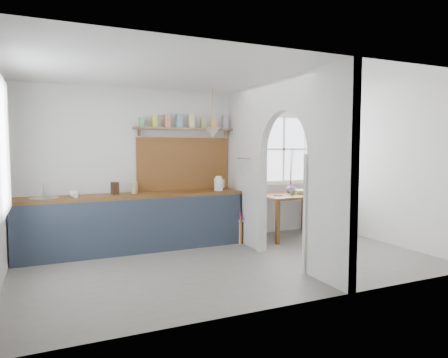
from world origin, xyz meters
name	(u,v)px	position (x,y,z in m)	size (l,w,h in m)	color
floor	(234,263)	(0.00, 0.00, 0.00)	(5.80, 3.20, 0.01)	gray
ceiling	(234,76)	(0.00, 0.00, 2.60)	(5.80, 3.20, 0.01)	silver
walls	(234,171)	(0.00, 0.00, 1.30)	(5.81, 3.21, 2.60)	silver
partition	(275,160)	(0.70, 0.06, 1.45)	(0.12, 3.20, 2.60)	silver
nook_window	(284,149)	(1.80, 1.56, 1.60)	(1.76, 0.10, 1.30)	white
counter	(134,222)	(-1.13, 1.33, 0.46)	(3.50, 0.60, 0.90)	brown
sink	(44,199)	(-2.43, 1.30, 0.89)	(0.40, 0.40, 0.02)	#BEBEBE
backsplash	(184,164)	(-0.20, 1.58, 1.35)	(1.65, 0.03, 0.90)	brown
shelf	(185,125)	(-0.20, 1.49, 2.01)	(1.75, 0.20, 0.21)	#A07D51
pendant_lamp	(212,133)	(0.15, 1.15, 1.88)	(0.26, 0.26, 0.16)	beige
utensil_rail	(244,159)	(0.61, 0.90, 1.45)	(0.02, 0.02, 0.50)	#BEBEBE
dining_table	(292,216)	(1.69, 1.09, 0.39)	(1.25, 0.84, 0.78)	brown
chair_left	(247,218)	(0.78, 1.10, 0.42)	(0.38, 0.38, 0.83)	silver
chair_right	(333,209)	(2.65, 1.12, 0.44)	(0.40, 0.40, 0.88)	silver
kettle	(219,183)	(0.29, 1.22, 1.02)	(0.21, 0.16, 0.25)	white
mug_a	(76,195)	(-2.00, 1.14, 0.95)	(0.10, 0.10, 0.09)	silver
mug_b	(73,194)	(-2.02, 1.35, 0.94)	(0.11, 0.11, 0.09)	white
knife_block	(115,188)	(-1.42, 1.35, 1.00)	(0.09, 0.12, 0.20)	#442E1F
jar	(134,188)	(-1.11, 1.40, 0.99)	(0.11, 0.11, 0.18)	tan
towel_magenta	(240,228)	(0.58, 0.98, 0.28)	(0.02, 0.03, 0.55)	#AF1E6A
towel_orange	(241,230)	(0.58, 0.95, 0.25)	(0.02, 0.03, 0.45)	orange
bowl	(304,192)	(1.93, 1.05, 0.82)	(0.31, 0.31, 0.08)	#E9E8CC
table_cup	(292,192)	(1.62, 0.98, 0.83)	(0.10, 0.10, 0.10)	#497E49
plate	(278,195)	(1.35, 1.01, 0.79)	(0.16, 0.16, 0.01)	black
vase	(291,188)	(1.78, 1.25, 0.88)	(0.19, 0.19, 0.20)	#4E325F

